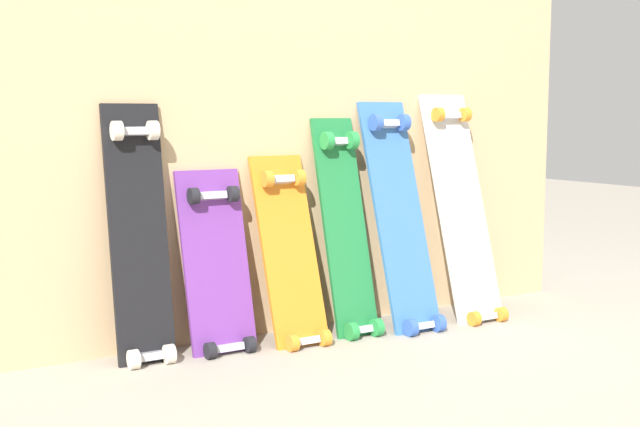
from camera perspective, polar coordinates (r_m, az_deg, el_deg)
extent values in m
plane|color=#A89E8E|center=(3.00, -0.69, -8.10)|extent=(12.00, 12.00, 0.00)
cube|color=tan|center=(2.96, -1.41, 9.87)|extent=(2.42, 0.04, 1.86)
cube|color=black|center=(2.64, -12.42, -2.06)|extent=(0.18, 0.14, 0.87)
cube|color=#B7B7BF|center=(2.65, -11.70, -9.65)|extent=(0.08, 0.04, 0.03)
cube|color=#B7B7BF|center=(2.64, -12.81, 5.57)|extent=(0.08, 0.04, 0.03)
cylinder|color=beige|center=(2.61, -12.78, -9.83)|extent=(0.03, 0.06, 0.06)
cylinder|color=beige|center=(2.65, -10.39, -9.55)|extent=(0.03, 0.06, 0.06)
cylinder|color=beige|center=(2.60, -13.89, 5.58)|extent=(0.03, 0.06, 0.06)
cylinder|color=beige|center=(2.64, -11.50, 5.66)|extent=(0.03, 0.06, 0.06)
cube|color=#6B338C|center=(2.74, -7.16, -4.01)|extent=(0.23, 0.17, 0.66)
cube|color=#B7B7BF|center=(2.72, -6.37, -9.21)|extent=(0.10, 0.04, 0.03)
cube|color=#B7B7BF|center=(2.73, -7.53, 1.23)|extent=(0.10, 0.04, 0.03)
cylinder|color=black|center=(2.68, -7.60, -9.40)|extent=(0.03, 0.05, 0.05)
cylinder|color=black|center=(2.73, -4.88, -9.03)|extent=(0.03, 0.05, 0.05)
cylinder|color=black|center=(2.69, -8.75, 1.21)|extent=(0.03, 0.05, 0.05)
cylinder|color=black|center=(2.75, -6.05, 1.36)|extent=(0.03, 0.05, 0.05)
cube|color=orange|center=(2.82, -2.08, -3.25)|extent=(0.20, 0.24, 0.71)
cube|color=#B7B7BF|center=(2.78, -0.96, -8.81)|extent=(0.09, 0.04, 0.03)
cube|color=#B7B7BF|center=(2.84, -2.71, 2.37)|extent=(0.09, 0.04, 0.03)
cylinder|color=orange|center=(2.74, -1.92, -8.95)|extent=(0.03, 0.06, 0.06)
cylinder|color=orange|center=(2.80, 0.33, -8.60)|extent=(0.03, 0.06, 0.06)
cylinder|color=orange|center=(2.79, -3.66, 2.40)|extent=(0.03, 0.06, 0.06)
cylinder|color=orange|center=(2.85, -1.45, 2.51)|extent=(0.03, 0.06, 0.06)
cube|color=#1E7238|center=(2.93, 1.78, -1.52)|extent=(0.17, 0.22, 0.83)
cube|color=#B7B7BF|center=(2.91, 2.89, -8.02)|extent=(0.08, 0.04, 0.03)
cube|color=#B7B7BF|center=(2.95, 1.19, 5.01)|extent=(0.08, 0.04, 0.03)
cylinder|color=#268C3F|center=(2.86, 2.21, -8.15)|extent=(0.03, 0.06, 0.06)
cylinder|color=#268C3F|center=(2.92, 3.94, -7.87)|extent=(0.03, 0.06, 0.06)
cylinder|color=#268C3F|center=(2.91, 0.50, 5.07)|extent=(0.03, 0.06, 0.06)
cylinder|color=#268C3F|center=(2.96, 2.22, 5.09)|extent=(0.03, 0.06, 0.06)
cube|color=#386BAD|center=(3.02, 5.58, -0.75)|extent=(0.20, 0.29, 0.89)
cube|color=#B7B7BF|center=(2.98, 7.07, -7.73)|extent=(0.09, 0.04, 0.03)
cube|color=#B7B7BF|center=(3.06, 4.68, 6.21)|extent=(0.09, 0.04, 0.03)
cylinder|color=#3359B2|center=(2.93, 6.30, -7.87)|extent=(0.03, 0.06, 0.06)
cylinder|color=#3359B2|center=(3.00, 8.20, -7.53)|extent=(0.03, 0.06, 0.06)
cylinder|color=#3359B2|center=(3.01, 3.90, 6.30)|extent=(0.03, 0.06, 0.06)
cylinder|color=#3359B2|center=(3.09, 5.80, 6.30)|extent=(0.03, 0.06, 0.06)
cube|color=silver|center=(3.20, 9.83, -0.17)|extent=(0.21, 0.30, 0.92)
cube|color=#B7B7BF|center=(3.16, 11.34, -7.03)|extent=(0.10, 0.04, 0.03)
cube|color=#B7B7BF|center=(3.24, 8.91, 6.70)|extent=(0.10, 0.04, 0.03)
cylinder|color=orange|center=(3.10, 10.63, -7.17)|extent=(0.03, 0.05, 0.05)
cylinder|color=orange|center=(3.19, 12.43, -6.83)|extent=(0.03, 0.05, 0.05)
cylinder|color=orange|center=(3.19, 8.19, 6.80)|extent=(0.03, 0.05, 0.05)
cylinder|color=orange|center=(3.27, 10.00, 6.77)|extent=(0.03, 0.05, 0.05)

